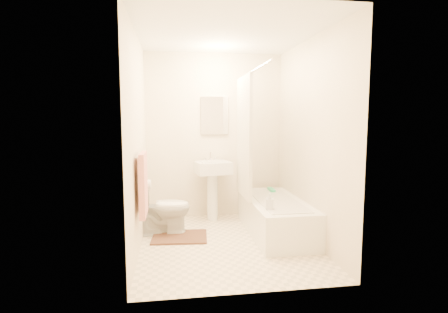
{
  "coord_description": "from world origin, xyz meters",
  "views": [
    {
      "loc": [
        -0.63,
        -3.93,
        1.48
      ],
      "look_at": [
        0.0,
        0.25,
        1.0
      ],
      "focal_mm": 28.0,
      "sensor_mm": 36.0,
      "label": 1
    }
  ],
  "objects": [
    {
      "name": "wall_right",
      "position": [
        1.0,
        0.0,
        1.2
      ],
      "size": [
        0.02,
        2.4,
        2.4
      ],
      "primitive_type": "cube",
      "color": "beige",
      "rests_on": "ground"
    },
    {
      "name": "toilet_paper",
      "position": [
        -0.93,
        0.12,
        0.7
      ],
      "size": [
        0.11,
        0.12,
        0.12
      ],
      "primitive_type": "cylinder",
      "rotation": [
        0.0,
        1.57,
        0.0
      ],
      "color": "white",
      "rests_on": "wall_left"
    },
    {
      "name": "ceiling",
      "position": [
        0.0,
        0.0,
        2.4
      ],
      "size": [
        2.4,
        2.4,
        0.0
      ],
      "primitive_type": "plane",
      "color": "white",
      "rests_on": "ground"
    },
    {
      "name": "floor",
      "position": [
        0.0,
        0.0,
        0.0
      ],
      "size": [
        2.4,
        2.4,
        0.0
      ],
      "primitive_type": "plane",
      "color": "beige",
      "rests_on": "ground"
    },
    {
      "name": "mirror",
      "position": [
        0.0,
        1.18,
        1.5
      ],
      "size": [
        0.4,
        0.03,
        0.55
      ],
      "primitive_type": "cube",
      "color": "white",
      "rests_on": "wall_back"
    },
    {
      "name": "wall_left",
      "position": [
        -1.0,
        0.0,
        1.2
      ],
      "size": [
        0.02,
        2.4,
        2.4
      ],
      "primitive_type": "cube",
      "color": "beige",
      "rests_on": "ground"
    },
    {
      "name": "toilet",
      "position": [
        -0.75,
        0.46,
        0.33
      ],
      "size": [
        0.69,
        0.4,
        0.67
      ],
      "primitive_type": "imported",
      "rotation": [
        0.0,
        0.0,
        1.55
      ],
      "color": "silver",
      "rests_on": "floor"
    },
    {
      "name": "scrub_brush",
      "position": [
        0.76,
        0.77,
        0.45
      ],
      "size": [
        0.07,
        0.22,
        0.04
      ],
      "primitive_type": "cube",
      "rotation": [
        0.0,
        0.0,
        -0.01
      ],
      "color": "#31C073",
      "rests_on": "bathtub"
    },
    {
      "name": "wall_back",
      "position": [
        0.0,
        1.2,
        1.2
      ],
      "size": [
        2.0,
        0.02,
        2.4
      ],
      "primitive_type": "cube",
      "color": "beige",
      "rests_on": "ground"
    },
    {
      "name": "towel_bar",
      "position": [
        -0.96,
        -0.25,
        1.1
      ],
      "size": [
        0.02,
        0.6,
        0.02
      ],
      "primitive_type": "cylinder",
      "rotation": [
        1.57,
        0.0,
        0.0
      ],
      "color": "silver",
      "rests_on": "wall_left"
    },
    {
      "name": "bathtub",
      "position": [
        0.66,
        0.27,
        0.22
      ],
      "size": [
        0.67,
        1.54,
        0.43
      ],
      "primitive_type": null,
      "color": "white",
      "rests_on": "floor"
    },
    {
      "name": "curtain_rod",
      "position": [
        0.3,
        0.1,
        2.0
      ],
      "size": [
        0.03,
        1.7,
        0.03
      ],
      "primitive_type": "cylinder",
      "rotation": [
        1.57,
        0.0,
        0.0
      ],
      "color": "silver",
      "rests_on": "wall_back"
    },
    {
      "name": "towel",
      "position": [
        -0.93,
        -0.25,
        0.78
      ],
      "size": [
        0.06,
        0.45,
        0.66
      ],
      "primitive_type": "cube",
      "color": "#CC7266",
      "rests_on": "towel_bar"
    },
    {
      "name": "shower_curtain",
      "position": [
        0.3,
        0.5,
        1.22
      ],
      "size": [
        0.04,
        0.8,
        1.55
      ],
      "primitive_type": "cube",
      "color": "silver",
      "rests_on": "curtain_rod"
    },
    {
      "name": "bath_mat",
      "position": [
        -0.55,
        0.26,
        0.01
      ],
      "size": [
        0.7,
        0.55,
        0.02
      ],
      "primitive_type": "cube",
      "rotation": [
        0.0,
        0.0,
        -0.08
      ],
      "color": "#4F2D1D",
      "rests_on": "floor"
    },
    {
      "name": "sink",
      "position": [
        -0.06,
        0.95,
        0.46
      ],
      "size": [
        0.53,
        0.45,
        0.93
      ],
      "primitive_type": null,
      "rotation": [
        0.0,
        0.0,
        0.17
      ],
      "color": "white",
      "rests_on": "floor"
    },
    {
      "name": "soap_bottle",
      "position": [
        0.46,
        -0.17,
        0.53
      ],
      "size": [
        0.11,
        0.11,
        0.19
      ],
      "primitive_type": "imported",
      "rotation": [
        0.0,
        0.0,
        -0.27
      ],
      "color": "silver",
      "rests_on": "bathtub"
    }
  ]
}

